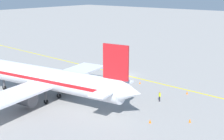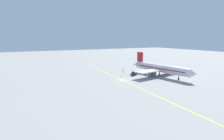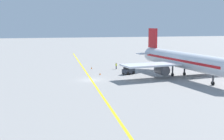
{
  "view_description": "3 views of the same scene",
  "coord_description": "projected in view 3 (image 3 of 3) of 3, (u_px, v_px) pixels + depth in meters",
  "views": [
    {
      "loc": [
        -51.54,
        -38.48,
        18.21
      ],
      "look_at": [
        -4.41,
        -0.04,
        2.06
      ],
      "focal_mm": 50.0,
      "sensor_mm": 36.0,
      "label": 1
    },
    {
      "loc": [
        38.28,
        63.17,
        17.92
      ],
      "look_at": [
        2.22,
        -5.21,
        3.76
      ],
      "focal_mm": 28.0,
      "sensor_mm": 36.0,
      "label": 2
    },
    {
      "loc": [
        11.22,
        64.08,
        11.85
      ],
      "look_at": [
        -4.44,
        0.33,
        2.02
      ],
      "focal_mm": 50.0,
      "sensor_mm": 36.0,
      "label": 3
    }
  ],
  "objects": [
    {
      "name": "ground_plane",
      "position": [
        91.0,
        80.0,
        65.95
      ],
      "size": [
        400.0,
        400.0,
        0.0
      ],
      "primitive_type": "plane",
      "color": "gray"
    },
    {
      "name": "apron_yellow_centreline",
      "position": [
        91.0,
        80.0,
        65.95
      ],
      "size": [
        7.01,
        119.84,
        0.01
      ],
      "primitive_type": "cube",
      "rotation": [
        0.0,
        0.0,
        -0.06
      ],
      "color": "yellow",
      "rests_on": "ground"
    },
    {
      "name": "airplane_at_gate",
      "position": [
        183.0,
        61.0,
        68.94
      ],
      "size": [
        28.46,
        35.49,
        10.6
      ],
      "color": "silver",
      "rests_on": "ground"
    },
    {
      "name": "baggage_tug_dark",
      "position": [
        128.0,
        70.0,
        73.23
      ],
      "size": [
        3.35,
        2.84,
        2.11
      ],
      "color": "#333842",
      "rests_on": "ground"
    },
    {
      "name": "ground_crew_worker",
      "position": [
        116.0,
        66.0,
        81.37
      ],
      "size": [
        0.44,
        0.44,
        1.68
      ],
      "color": "#23232D",
      "rests_on": "ground"
    },
    {
      "name": "traffic_cone_near_nose",
      "position": [
        125.0,
        64.0,
        89.83
      ],
      "size": [
        0.32,
        0.32,
        0.55
      ],
      "primitive_type": "cone",
      "color": "orange",
      "rests_on": "ground"
    },
    {
      "name": "traffic_cone_mid_apron",
      "position": [
        92.0,
        68.0,
        81.83
      ],
      "size": [
        0.32,
        0.32,
        0.55
      ],
      "primitive_type": "cone",
      "color": "orange",
      "rests_on": "ground"
    },
    {
      "name": "traffic_cone_by_wingtip",
      "position": [
        142.0,
        65.0,
        86.66
      ],
      "size": [
        0.32,
        0.32,
        0.55
      ],
      "primitive_type": "cone",
      "color": "orange",
      "rests_on": "ground"
    },
    {
      "name": "traffic_cone_far_edge",
      "position": [
        100.0,
        74.0,
        72.42
      ],
      "size": [
        0.32,
        0.32,
        0.55
      ],
      "primitive_type": "cone",
      "color": "orange",
      "rests_on": "ground"
    }
  ]
}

